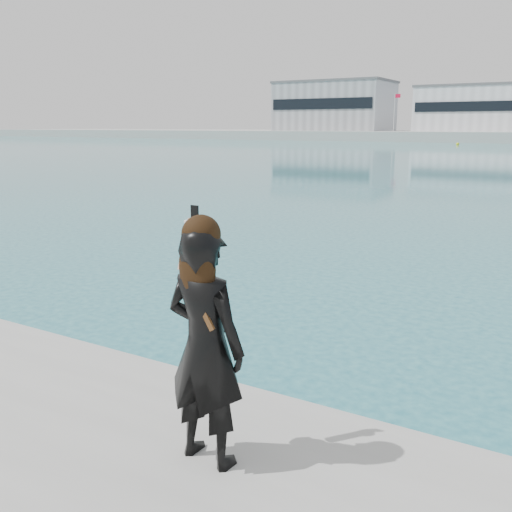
{
  "coord_description": "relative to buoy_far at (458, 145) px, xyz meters",
  "views": [
    {
      "loc": [
        1.55,
        -3.26,
        3.22
      ],
      "look_at": [
        -0.71,
        0.51,
        2.21
      ],
      "focal_mm": 40.0,
      "sensor_mm": 36.0,
      "label": 1
    }
  ],
  "objects": [
    {
      "name": "warehouse_white",
      "position": [
        -2.41,
        29.41,
        6.76
      ],
      "size": [
        24.48,
        15.35,
        9.5
      ],
      "color": "silver",
      "rests_on": "far_quay"
    },
    {
      "name": "warehouse_grey_left",
      "position": [
        -35.41,
        29.41,
        7.76
      ],
      "size": [
        26.52,
        16.36,
        11.5
      ],
      "color": "gray",
      "rests_on": "far_quay"
    },
    {
      "name": "flagpole_left",
      "position": [
        -18.32,
        22.43,
        6.54
      ],
      "size": [
        1.28,
        0.16,
        8.0
      ],
      "color": "silver",
      "rests_on": "far_quay"
    },
    {
      "name": "woman",
      "position": [
        18.88,
        -98.76,
        1.74
      ],
      "size": [
        0.66,
        0.45,
        1.86
      ],
      "rotation": [
        0.0,
        0.0,
        3.09
      ],
      "color": "black",
      "rests_on": "near_quay"
    },
    {
      "name": "buoy_far",
      "position": [
        0.0,
        0.0,
        0.0
      ],
      "size": [
        0.5,
        0.5,
        0.5
      ],
      "primitive_type": "sphere",
      "color": "yellow",
      "rests_on": "ground"
    }
  ]
}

